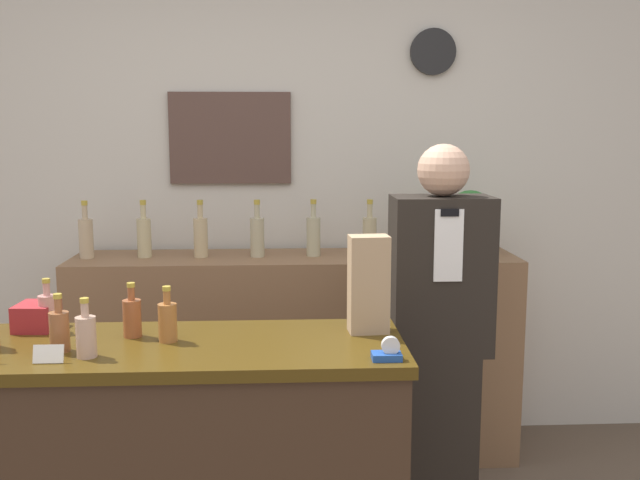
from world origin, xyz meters
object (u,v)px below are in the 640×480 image
at_px(shopkeeper, 439,338).
at_px(tape_dispenser, 388,353).
at_px(paper_bag, 369,284).
at_px(potted_plant, 470,220).

height_order(shopkeeper, tape_dispenser, shopkeeper).
bearing_deg(tape_dispenser, shopkeeper, 65.87).
height_order(shopkeeper, paper_bag, shopkeeper).
distance_m(paper_bag, tape_dispenser, 0.34).
bearing_deg(tape_dispenser, potted_plant, 65.96).
relative_size(shopkeeper, tape_dispenser, 17.46).
xyz_separation_m(paper_bag, tape_dispenser, (0.02, -0.30, -0.15)).
xyz_separation_m(shopkeeper, tape_dispenser, (-0.32, -0.71, 0.17)).
bearing_deg(shopkeeper, paper_bag, -130.32).
bearing_deg(potted_plant, tape_dispenser, -114.04).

